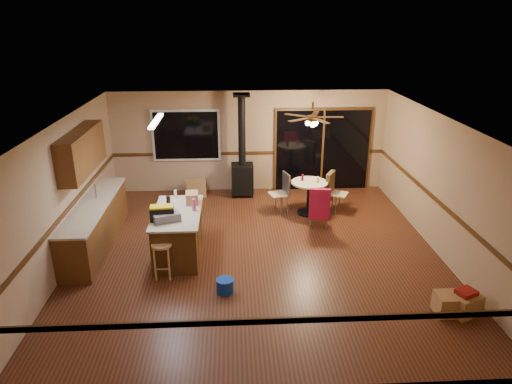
{
  "coord_description": "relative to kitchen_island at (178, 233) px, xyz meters",
  "views": [
    {
      "loc": [
        -0.44,
        -7.89,
        4.33
      ],
      "look_at": [
        0.0,
        0.3,
        1.15
      ],
      "focal_mm": 32.0,
      "sensor_mm": 36.0,
      "label": 1
    }
  ],
  "objects": [
    {
      "name": "floor",
      "position": [
        1.5,
        0.0,
        -0.45
      ],
      "size": [
        7.0,
        7.0,
        0.0
      ],
      "primitive_type": "plane",
      "color": "#4E2615",
      "rests_on": "ground"
    },
    {
      "name": "ceiling",
      "position": [
        1.5,
        0.0,
        2.15
      ],
      "size": [
        7.0,
        7.0,
        0.0
      ],
      "primitive_type": "plane",
      "rotation": [
        3.14,
        0.0,
        0.0
      ],
      "color": "silver",
      "rests_on": "ground"
    },
    {
      "name": "wall_back",
      "position": [
        1.5,
        3.5,
        0.85
      ],
      "size": [
        7.0,
        0.0,
        7.0
      ],
      "primitive_type": "plane",
      "rotation": [
        1.57,
        0.0,
        0.0
      ],
      "color": "tan",
      "rests_on": "ground"
    },
    {
      "name": "wall_front",
      "position": [
        1.5,
        -3.5,
        0.85
      ],
      "size": [
        7.0,
        0.0,
        7.0
      ],
      "primitive_type": "plane",
      "rotation": [
        -1.57,
        0.0,
        0.0
      ],
      "color": "tan",
      "rests_on": "ground"
    },
    {
      "name": "wall_left",
      "position": [
        -2.0,
        0.0,
        0.85
      ],
      "size": [
        0.0,
        7.0,
        7.0
      ],
      "primitive_type": "plane",
      "rotation": [
        1.57,
        0.0,
        1.57
      ],
      "color": "tan",
      "rests_on": "ground"
    },
    {
      "name": "wall_right",
      "position": [
        5.0,
        0.0,
        0.85
      ],
      "size": [
        0.0,
        7.0,
        7.0
      ],
      "primitive_type": "plane",
      "rotation": [
        1.57,
        0.0,
        -1.57
      ],
      "color": "tan",
      "rests_on": "ground"
    },
    {
      "name": "chair_rail",
      "position": [
        1.5,
        0.0,
        0.55
      ],
      "size": [
        7.0,
        7.0,
        0.08
      ],
      "primitive_type": null,
      "color": "#482A12",
      "rests_on": "ground"
    },
    {
      "name": "window",
      "position": [
        -0.1,
        3.45,
        1.05
      ],
      "size": [
        1.72,
        0.1,
        1.32
      ],
      "primitive_type": "cube",
      "color": "black",
      "rests_on": "ground"
    },
    {
      "name": "sliding_door",
      "position": [
        3.4,
        3.45,
        0.6
      ],
      "size": [
        2.52,
        0.1,
        2.1
      ],
      "primitive_type": "cube",
      "color": "black",
      "rests_on": "ground"
    },
    {
      "name": "lower_cabinets",
      "position": [
        -1.7,
        0.5,
        -0.02
      ],
      "size": [
        0.6,
        3.0,
        0.86
      ],
      "primitive_type": "cube",
      "color": "brown",
      "rests_on": "ground"
    },
    {
      "name": "countertop",
      "position": [
        -1.7,
        0.5,
        0.43
      ],
      "size": [
        0.64,
        3.04,
        0.04
      ],
      "primitive_type": "cube",
      "color": "#C1B295",
      "rests_on": "lower_cabinets"
    },
    {
      "name": "upper_cabinets",
      "position": [
        -1.83,
        0.7,
        1.45
      ],
      "size": [
        0.35,
        2.0,
        0.8
      ],
      "primitive_type": "cube",
      "color": "brown",
      "rests_on": "ground"
    },
    {
      "name": "kitchen_island",
      "position": [
        0.0,
        0.0,
        0.0
      ],
      "size": [
        0.88,
        1.68,
        0.9
      ],
      "color": "#4D2F13",
      "rests_on": "ground"
    },
    {
      "name": "wood_stove",
      "position": [
        1.3,
        3.05,
        0.28
      ],
      "size": [
        0.55,
        0.5,
        2.52
      ],
      "color": "black",
      "rests_on": "ground"
    },
    {
      "name": "ceiling_fan",
      "position": [
        2.81,
        1.83,
        1.76
      ],
      "size": [
        0.24,
        0.24,
        0.55
      ],
      "color": "brown",
      "rests_on": "ceiling"
    },
    {
      "name": "fluorescent_strip",
      "position": [
        -0.3,
        0.3,
        2.11
      ],
      "size": [
        0.1,
        1.2,
        0.04
      ],
      "primitive_type": "cube",
      "color": "white",
      "rests_on": "ceiling"
    },
    {
      "name": "toolbox_grey",
      "position": [
        -0.14,
        -0.39,
        0.52
      ],
      "size": [
        0.53,
        0.41,
        0.15
      ],
      "primitive_type": "cube",
      "rotation": [
        0.0,
        0.0,
        0.36
      ],
      "color": "slate",
      "rests_on": "kitchen_island"
    },
    {
      "name": "toolbox_black",
      "position": [
        -0.22,
        -0.33,
        0.56
      ],
      "size": [
        0.44,
        0.27,
        0.23
      ],
      "primitive_type": "cube",
      "rotation": [
        0.0,
        0.0,
        0.11
      ],
      "color": "black",
      "rests_on": "kitchen_island"
    },
    {
      "name": "toolbox_yellow_lid",
      "position": [
        -0.22,
        -0.33,
        0.7
      ],
      "size": [
        0.43,
        0.26,
        0.03
      ],
      "primitive_type": "cube",
      "rotation": [
        0.0,
        0.0,
        0.11
      ],
      "color": "gold",
      "rests_on": "toolbox_black"
    },
    {
      "name": "box_on_island",
      "position": [
        0.26,
        0.42,
        0.56
      ],
      "size": [
        0.26,
        0.34,
        0.22
      ],
      "primitive_type": "cube",
      "rotation": [
        0.0,
        0.0,
        0.07
      ],
      "color": "#A57A49",
      "rests_on": "kitchen_island"
    },
    {
      "name": "bottle_dark",
      "position": [
        -0.16,
        0.12,
        0.58
      ],
      "size": [
        0.09,
        0.09,
        0.27
      ],
      "primitive_type": "cylinder",
      "rotation": [
        0.0,
        0.0,
        -0.18
      ],
      "color": "black",
      "rests_on": "kitchen_island"
    },
    {
      "name": "bottle_pink",
      "position": [
        0.32,
        0.04,
        0.56
      ],
      "size": [
        0.09,
        0.09,
        0.23
      ],
      "primitive_type": "cylinder",
      "rotation": [
        0.0,
        0.0,
        0.29
      ],
      "color": "#D84C8C",
      "rests_on": "kitchen_island"
    },
    {
      "name": "bottle_white",
      "position": [
        -0.1,
        0.69,
        0.53
      ],
      "size": [
        0.06,
        0.06,
        0.17
      ],
      "primitive_type": "cylinder",
      "rotation": [
        0.0,
        0.0,
        0.08
      ],
      "color": "white",
      "rests_on": "kitchen_island"
    },
    {
      "name": "bar_stool",
      "position": [
        -0.2,
        -0.8,
        -0.13
      ],
      "size": [
        0.4,
        0.4,
        0.65
      ],
      "primitive_type": "cylinder",
      "rotation": [
        0.0,
        0.0,
        0.12
      ],
      "color": "tan",
      "rests_on": "floor"
    },
    {
      "name": "blue_bucket",
      "position": [
        0.89,
        -1.35,
        -0.33
      ],
      "size": [
        0.35,
        0.35,
        0.24
      ],
      "primitive_type": "cylinder",
      "rotation": [
        0.0,
        0.0,
        -0.23
      ],
      "color": "#0C3CB5",
      "rests_on": "floor"
    },
    {
      "name": "dining_table",
      "position": [
        2.81,
        1.83,
        0.08
      ],
      "size": [
        0.83,
        0.83,
        0.78
      ],
      "color": "black",
      "rests_on": "ground"
    },
    {
      "name": "glass_red",
      "position": [
        2.66,
        1.93,
        0.4
      ],
      "size": [
        0.07,
        0.07,
        0.15
      ],
      "primitive_type": "cylinder",
      "rotation": [
        0.0,
        0.0,
        0.32
      ],
      "color": "#590C14",
      "rests_on": "dining_table"
    },
    {
      "name": "glass_cream",
      "position": [
        2.99,
        1.78,
        0.4
      ],
      "size": [
        0.07,
        0.07,
        0.14
      ],
      "primitive_type": "cylinder",
      "rotation": [
        0.0,
        0.0,
        0.35
      ],
      "color": "beige",
      "rests_on": "dining_table"
    },
    {
      "name": "chair_left",
      "position": [
        2.21,
        1.96,
        0.14
      ],
      "size": [
        0.5,
        0.5,
        0.51
      ],
      "color": "tan",
      "rests_on": "ground"
    },
    {
      "name": "chair_near",
      "position": [
        2.88,
        0.95,
        0.14
      ],
      "size": [
        0.48,
        0.51,
        0.7
      ],
      "color": "tan",
      "rests_on": "ground"
    },
    {
      "name": "chair_right",
      "position": [
        3.35,
        1.96,
        0.14
      ],
      "size": [
        0.6,
        0.59,
        0.7
      ],
      "color": "tan",
      "rests_on": "ground"
    },
    {
      "name": "box_under_window",
      "position": [
        0.11,
        3.1,
        -0.26
      ],
      "size": [
        0.53,
        0.45,
        0.39
      ],
      "primitive_type": "cube",
      "rotation": [
        0.0,
        0.0,
        0.12
      ],
      "color": "#A57A49",
      "rests_on": "floor"
    },
    {
      "name": "box_corner_a",
      "position": [
        4.6,
        -2.12,
        -0.28
      ],
      "size": [
        0.55,
        0.52,
        0.34
      ],
      "primitive_type": "cube",
      "rotation": [
        0.0,
        0.0,
        0.39
      ],
      "color": "#A57A49",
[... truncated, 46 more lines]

